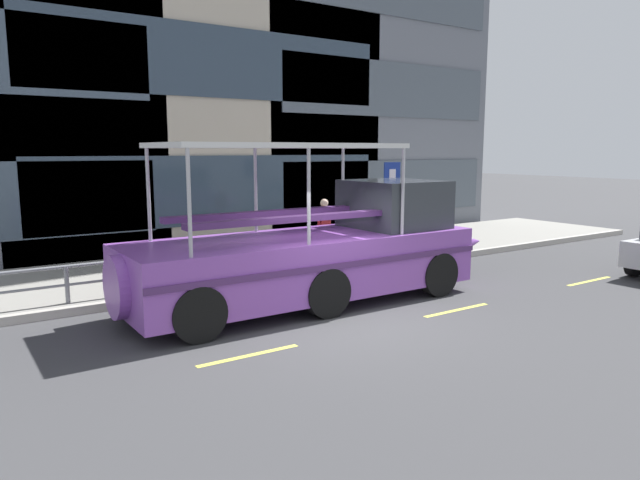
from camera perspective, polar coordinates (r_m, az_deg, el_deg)
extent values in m
plane|color=#3D3D3F|center=(11.53, 1.62, -7.69)|extent=(120.00, 120.00, 0.00)
cube|color=gray|center=(16.26, -9.94, -2.61)|extent=(32.00, 4.80, 0.18)
cube|color=#B2ADA3|center=(14.07, -5.78, -4.31)|extent=(32.00, 0.18, 0.18)
cube|color=#DBD64C|center=(9.59, -7.00, -11.22)|extent=(1.80, 0.12, 0.01)
cube|color=#DBD64C|center=(12.40, 13.32, -6.73)|extent=(1.80, 0.12, 0.01)
cube|color=#DBD64C|center=(16.17, 24.99, -3.69)|extent=(1.80, 0.12, 0.01)
cube|color=#2D3D4C|center=(19.12, -9.45, 4.90)|extent=(11.92, 0.06, 2.21)
cube|color=#2D3D4C|center=(19.27, -9.76, 16.89)|extent=(11.92, 0.06, 2.21)
cube|color=#4C5660|center=(23.02, 7.00, 5.24)|extent=(9.82, 0.06, 2.04)
cube|color=#4C5660|center=(23.09, 7.17, 14.48)|extent=(9.82, 0.06, 2.04)
cylinder|color=gray|center=(14.14, -7.00, -0.75)|extent=(12.45, 0.07, 0.07)
cylinder|color=gray|center=(14.21, -6.97, -2.27)|extent=(12.45, 0.06, 0.06)
cylinder|color=gray|center=(12.91, -23.64, -4.08)|extent=(0.09, 0.09, 0.76)
cylinder|color=gray|center=(13.42, -14.90, -3.16)|extent=(0.09, 0.09, 0.76)
cylinder|color=gray|center=(14.21, -6.97, -2.27)|extent=(0.09, 0.09, 0.76)
cylinder|color=gray|center=(15.24, 0.00, -1.44)|extent=(0.09, 0.09, 0.76)
cylinder|color=gray|center=(16.47, 6.00, -0.71)|extent=(0.09, 0.09, 0.76)
cylinder|color=gray|center=(17.86, 11.12, -0.09)|extent=(0.09, 0.09, 0.76)
cylinder|color=#4C4F54|center=(17.18, 6.93, 2.97)|extent=(0.08, 0.08, 2.72)
cube|color=navy|center=(17.07, 7.11, 6.34)|extent=(0.60, 0.04, 0.76)
cube|color=white|center=(17.06, 7.15, 6.33)|extent=(0.24, 0.01, 0.36)
cube|color=purple|center=(12.39, -1.56, -2.32)|extent=(7.67, 2.45, 1.22)
cone|color=purple|center=(15.38, 13.38, -0.37)|extent=(1.72, 1.15, 1.15)
cylinder|color=purple|center=(10.88, -18.92, -4.38)|extent=(0.38, 1.15, 1.15)
cube|color=#4D2A62|center=(11.35, 1.81, -2.58)|extent=(7.67, 0.04, 0.12)
sphere|color=white|center=(15.69, 14.46, -0.05)|extent=(0.22, 0.22, 0.22)
cube|color=#33383D|center=(13.70, 7.27, 3.56)|extent=(1.92, 2.06, 1.09)
cube|color=silver|center=(11.85, -3.99, 9.25)|extent=(4.98, 2.25, 0.10)
cylinder|color=#B2B2B7|center=(14.08, 2.26, 5.27)|extent=(0.07, 0.07, 1.83)
cylinder|color=#B2B2B7|center=(12.41, 8.16, 4.71)|extent=(0.07, 0.07, 1.83)
cylinder|color=#B2B2B7|center=(12.83, -6.35, 4.88)|extent=(0.07, 0.07, 1.83)
cylinder|color=#B2B2B7|center=(10.97, -1.11, 4.26)|extent=(0.07, 0.07, 1.83)
cylinder|color=#B2B2B7|center=(11.92, -16.53, 4.27)|extent=(0.07, 0.07, 1.83)
cylinder|color=#B2B2B7|center=(9.89, -12.75, 3.55)|extent=(0.07, 0.07, 1.83)
cube|color=#4D2A62|center=(12.44, -5.27, 2.62)|extent=(4.58, 0.28, 0.12)
cube|color=#4D2A62|center=(11.43, -2.44, 2.10)|extent=(4.58, 0.28, 0.12)
cylinder|color=black|center=(15.01, 5.43, -1.87)|extent=(1.00, 0.28, 1.00)
cylinder|color=black|center=(13.39, 11.56, -3.33)|extent=(1.00, 0.28, 1.00)
cylinder|color=black|center=(13.32, -4.85, -3.24)|extent=(1.00, 0.28, 1.00)
cylinder|color=black|center=(11.45, 0.67, -5.21)|extent=(1.00, 0.28, 1.00)
cylinder|color=black|center=(12.27, -15.89, -4.60)|extent=(1.00, 0.28, 1.00)
cylinder|color=black|center=(10.22, -11.91, -7.14)|extent=(1.00, 0.28, 1.00)
cylinder|color=#47423D|center=(16.82, 0.21, -0.31)|extent=(0.11, 0.11, 0.85)
cylinder|color=#47423D|center=(16.93, 0.63, -0.25)|extent=(0.11, 0.11, 0.85)
cube|color=maroon|center=(16.77, 0.42, 2.17)|extent=(0.34, 0.22, 0.60)
cylinder|color=maroon|center=(16.64, -0.12, 2.01)|extent=(0.07, 0.07, 0.54)
cylinder|color=maroon|center=(16.92, 0.96, 2.12)|extent=(0.07, 0.07, 0.54)
sphere|color=beige|center=(16.73, 0.43, 3.67)|extent=(0.23, 0.23, 0.23)
cylinder|color=black|center=(17.35, 28.53, -2.07)|extent=(0.64, 0.22, 0.64)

